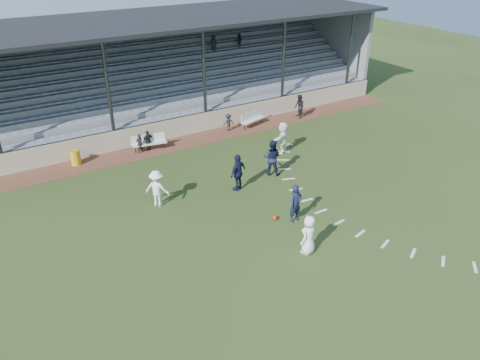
{
  "coord_description": "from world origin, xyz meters",
  "views": [
    {
      "loc": [
        -9.86,
        -13.68,
        11.49
      ],
      "look_at": [
        0.0,
        2.5,
        1.3
      ],
      "focal_mm": 35.0,
      "sensor_mm": 36.0,
      "label": 1
    }
  ],
  "objects_px": {
    "bench_right": "(252,118)",
    "trash_bin": "(75,157)",
    "player_white_lead": "(309,235)",
    "official": "(299,107)",
    "football": "(275,218)",
    "bench_left": "(149,141)",
    "player_navy_lead": "(296,204)"
  },
  "relations": [
    {
      "from": "trash_bin",
      "to": "player_navy_lead",
      "type": "xyz_separation_m",
      "value": [
        6.87,
        -10.79,
        0.45
      ]
    },
    {
      "from": "player_white_lead",
      "to": "player_navy_lead",
      "type": "xyz_separation_m",
      "value": [
        0.97,
        2.11,
        0.05
      ]
    },
    {
      "from": "bench_right",
      "to": "player_navy_lead",
      "type": "bearing_deg",
      "value": -129.64
    },
    {
      "from": "official",
      "to": "football",
      "type": "bearing_deg",
      "value": -27.63
    },
    {
      "from": "player_navy_lead",
      "to": "official",
      "type": "xyz_separation_m",
      "value": [
        8.04,
        10.14,
        -0.06
      ]
    },
    {
      "from": "bench_left",
      "to": "football",
      "type": "height_order",
      "value": "bench_left"
    },
    {
      "from": "player_white_lead",
      "to": "bench_left",
      "type": "bearing_deg",
      "value": -103.99
    },
    {
      "from": "bench_right",
      "to": "football",
      "type": "relative_size",
      "value": 9.41
    },
    {
      "from": "bench_left",
      "to": "trash_bin",
      "type": "relative_size",
      "value": 2.41
    },
    {
      "from": "bench_right",
      "to": "player_white_lead",
      "type": "relative_size",
      "value": 1.2
    },
    {
      "from": "bench_right",
      "to": "trash_bin",
      "type": "bearing_deg",
      "value": 162.59
    },
    {
      "from": "trash_bin",
      "to": "player_white_lead",
      "type": "relative_size",
      "value": 0.5
    },
    {
      "from": "football",
      "to": "official",
      "type": "bearing_deg",
      "value": 47.67
    },
    {
      "from": "bench_right",
      "to": "player_white_lead",
      "type": "height_order",
      "value": "player_white_lead"
    },
    {
      "from": "bench_left",
      "to": "football",
      "type": "relative_size",
      "value": 9.45
    },
    {
      "from": "player_white_lead",
      "to": "player_navy_lead",
      "type": "bearing_deg",
      "value": -136.44
    },
    {
      "from": "trash_bin",
      "to": "bench_right",
      "type": "bearing_deg",
      "value": -1.0
    },
    {
      "from": "football",
      "to": "player_navy_lead",
      "type": "height_order",
      "value": "player_navy_lead"
    },
    {
      "from": "bench_left",
      "to": "official",
      "type": "xyz_separation_m",
      "value": [
        10.75,
        -0.38,
        0.25
      ]
    },
    {
      "from": "player_white_lead",
      "to": "official",
      "type": "distance_m",
      "value": 15.2
    },
    {
      "from": "official",
      "to": "player_navy_lead",
      "type": "bearing_deg",
      "value": -23.73
    },
    {
      "from": "bench_left",
      "to": "player_navy_lead",
      "type": "height_order",
      "value": "player_navy_lead"
    },
    {
      "from": "bench_right",
      "to": "player_navy_lead",
      "type": "relative_size",
      "value": 1.14
    },
    {
      "from": "official",
      "to": "bench_left",
      "type": "bearing_deg",
      "value": -77.33
    },
    {
      "from": "football",
      "to": "player_white_lead",
      "type": "relative_size",
      "value": 0.13
    },
    {
      "from": "bench_left",
      "to": "trash_bin",
      "type": "distance_m",
      "value": 4.18
    },
    {
      "from": "bench_left",
      "to": "player_navy_lead",
      "type": "bearing_deg",
      "value": -65.11
    },
    {
      "from": "bench_right",
      "to": "official",
      "type": "distance_m",
      "value": 3.53
    },
    {
      "from": "bench_right",
      "to": "player_white_lead",
      "type": "bearing_deg",
      "value": -129.87
    },
    {
      "from": "football",
      "to": "official",
      "type": "relative_size",
      "value": 0.13
    },
    {
      "from": "player_navy_lead",
      "to": "official",
      "type": "bearing_deg",
      "value": 40.78
    },
    {
      "from": "trash_bin",
      "to": "player_navy_lead",
      "type": "height_order",
      "value": "player_navy_lead"
    }
  ]
}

